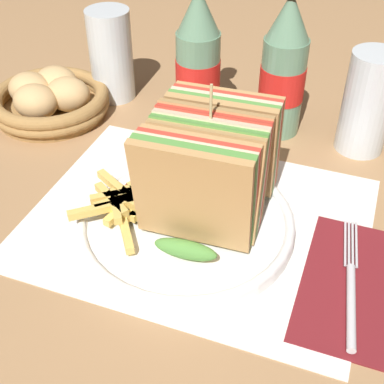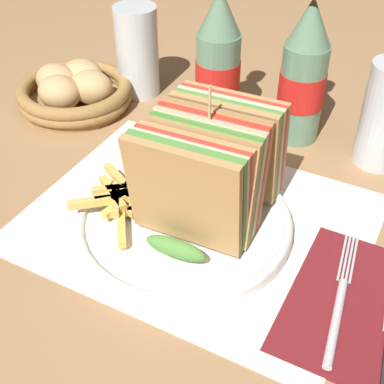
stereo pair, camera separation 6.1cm
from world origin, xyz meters
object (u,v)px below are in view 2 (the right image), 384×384
club_sandwich (209,170)px  coke_bottle_far (303,75)px  coke_bottle_near (218,64)px  fork (339,307)px  plate_main (184,222)px  bread_basket (74,91)px  glass_far (138,57)px

club_sandwich → coke_bottle_far: (0.03, 0.23, 0.02)m
club_sandwich → coke_bottle_near: coke_bottle_near is taller
fork → club_sandwich: bearing=154.3°
plate_main → coke_bottle_far: size_ratio=1.12×
coke_bottle_far → bread_basket: bearing=-167.2°
coke_bottle_near → glass_far: coke_bottle_near is taller
coke_bottle_near → bread_basket: (-0.22, -0.05, -0.07)m
coke_bottle_near → glass_far: (-0.15, 0.03, -0.03)m
fork → glass_far: (-0.41, 0.29, 0.05)m
club_sandwich → bread_basket: 0.34m
plate_main → coke_bottle_near: (-0.07, 0.23, 0.09)m
coke_bottle_near → glass_far: size_ratio=1.59×
club_sandwich → bread_basket: size_ratio=1.01×
club_sandwich → bread_basket: (-0.31, 0.15, -0.05)m
club_sandwich → glass_far: size_ratio=1.27×
plate_main → club_sandwich: bearing=43.1°
bread_basket → glass_far: bearing=52.5°
coke_bottle_near → bread_basket: size_ratio=1.26×
bread_basket → coke_bottle_far: bearing=12.8°
bread_basket → coke_bottle_near: bearing=14.2°
plate_main → glass_far: bearing=130.7°
fork → coke_bottle_near: coke_bottle_near is taller
coke_bottle_near → glass_far: bearing=169.0°
club_sandwich → fork: club_sandwich is taller
glass_far → coke_bottle_near: bearing=-11.0°
plate_main → fork: bearing=-10.8°
club_sandwich → fork: (0.17, -0.06, -0.07)m
plate_main → coke_bottle_far: coke_bottle_far is taller
club_sandwich → glass_far: 0.34m
club_sandwich → coke_bottle_near: 0.22m
fork → coke_bottle_far: bearing=109.2°
bread_basket → fork: bearing=-23.6°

